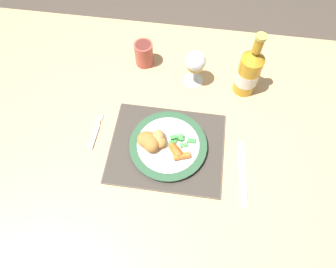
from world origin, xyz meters
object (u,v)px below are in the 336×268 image
Objects in this scene: fork at (95,134)px; table_knife at (243,180)px; dining_table at (154,141)px; dinner_plate at (168,145)px; bottle at (249,72)px; drinking_cup at (144,53)px; wine_glass at (195,63)px.

fork is 0.49m from table_knife.
dinner_plate reaches higher than dining_table.
dinner_plate is (0.06, -0.06, 0.09)m from dining_table.
fork reaches higher than dining_table.
dinner_plate is 0.36m from bottle.
dinner_plate is at bearing -130.67° from bottle.
drinking_cup is (-0.14, 0.34, 0.03)m from dinner_plate.
dinner_plate reaches higher than table_knife.
dinner_plate is at bearing -100.65° from wine_glass.
dinner_plate is 0.99× the size of bottle.
bottle is (-0.01, 0.35, 0.09)m from table_knife.
bottle is (0.18, -0.01, -0.00)m from wine_glass.
wine_glass reaches higher than fork.
bottle reaches higher than fork.
fork is (-0.24, 0.01, -0.01)m from dinner_plate.
table_knife is at bearing -62.31° from wine_glass.
table_knife is (0.30, -0.13, 0.08)m from dining_table.
dining_table is at bearing 156.11° from table_knife.
dining_table is 7.01× the size of table_knife.
drinking_cup is at bearing 71.95° from fork.
table_knife is 2.39× the size of drinking_cup.
drinking_cup is at bearing 105.42° from dining_table.
dinner_plate is 2.68× the size of drinking_cup.
wine_glass is at bearing 41.94° from fork.
table_knife is 1.61× the size of wine_glass.
table_knife is 0.41m from wine_glass.
drinking_cup reaches higher than table_knife.
wine_glass is (0.05, 0.28, 0.08)m from dinner_plate.
fork is 0.53× the size of bottle.
wine_glass is (0.11, 0.22, 0.17)m from dining_table.
dining_table is 0.33m from table_knife.
dining_table is 11.66× the size of fork.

